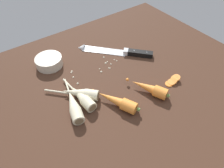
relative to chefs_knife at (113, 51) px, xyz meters
The scene contains 10 objects.
ground_plane 20.26cm from the chefs_knife, 130.62° to the right, with size 120.00×90.00×4.00cm, color #42281C.
chefs_knife is the anchor object (origin of this frame).
whole_carrot 30.62cm from the chefs_knife, 122.92° to the right, with size 10.02×17.28×4.20cm.
whole_carrot_second 28.02cm from the chefs_knife, 97.00° to the right, with size 9.32×16.05×4.20cm.
parsnip_front 34.96cm from the chefs_knife, 148.50° to the right, with size 7.35×21.10×4.00cm.
parsnip_mid_left 29.33cm from the chefs_knife, 149.73° to the right, with size 15.80×16.20×4.00cm.
parsnip_mid_right 30.70cm from the chefs_knife, 146.95° to the right, with size 4.89×19.33×4.00cm.
carrot_slice_stack 30.09cm from the chefs_knife, 75.35° to the right, with size 6.87×3.42×2.46cm.
prep_bowl 28.54cm from the chefs_knife, 163.00° to the left, with size 11.00×11.00×4.00cm.
mince_crumbs 13.67cm from the chefs_knife, 159.57° to the right, with size 21.34×8.44×0.89cm.
Camera 1 is at (-30.21, -44.07, 55.87)cm, focal length 31.91 mm.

